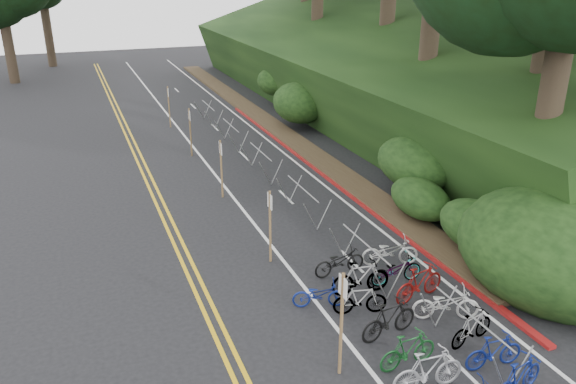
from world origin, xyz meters
name	(u,v)px	position (x,y,z in m)	size (l,w,h in m)	color
ground	(315,356)	(0.00, 0.00, 0.00)	(120.00, 120.00, 0.00)	black
road_markings	(229,205)	(0.63, 10.10, 0.00)	(7.47, 80.00, 0.01)	gold
red_curb	(322,173)	(5.70, 12.00, 0.05)	(0.25, 28.00, 0.10)	maroon
embankment	(384,83)	(12.96, 19.04, 2.57)	(14.30, 48.14, 9.11)	black
bike_rack_front	(472,328)	(3.50, -1.45, 0.87)	(1.16, 2.94, 1.20)	gray
bike_racks_rest	(261,158)	(3.00, 13.00, 0.85)	(1.14, 23.00, 1.17)	gray
signpost_near	(342,318)	(0.27, -0.79, 1.56)	(0.08, 0.40, 2.73)	brown
signposts_rest	(204,145)	(0.60, 14.00, 1.43)	(0.08, 18.40, 2.50)	brown
bike_front	(319,294)	(0.99, 1.97, 0.41)	(1.54, 0.54, 0.81)	navy
bike_valet	(413,307)	(3.04, 0.35, 0.49)	(3.21, 8.26, 1.09)	navy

